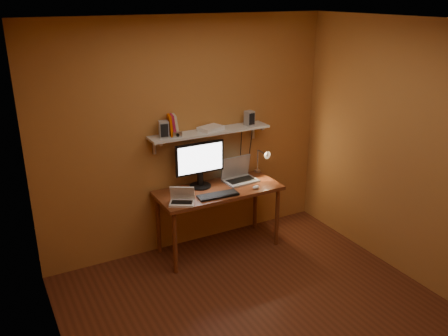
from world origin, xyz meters
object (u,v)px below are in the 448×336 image
wall_shelf (210,132)px  keyboard (218,195)px  desk (219,196)px  mouse (256,187)px  laptop (238,174)px  shelf_camera (177,135)px  router (211,128)px  monitor (200,162)px  speaker_right (249,118)px  netbook (182,199)px  speaker_left (164,129)px  desk_lamp (263,159)px

wall_shelf → keyboard: size_ratio=3.15×
desk → keyboard: size_ratio=3.15×
keyboard → mouse: bearing=2.6°
laptop → desk: bearing=-163.1°
wall_shelf → shelf_camera: bearing=-170.9°
wall_shelf → mouse: (0.37, -0.38, -0.59)m
keyboard → desk: bearing=64.9°
desk → router: size_ratio=5.27×
monitor → wall_shelf: bearing=16.1°
monitor → mouse: (0.53, -0.34, -0.27)m
laptop → speaker_right: (0.17, 0.06, 0.63)m
netbook → speaker_right: bearing=49.2°
laptop → speaker_right: bearing=15.7°
wall_shelf → keyboard: wall_shelf is taller
laptop → speaker_left: 1.08m
desk → keyboard: 0.23m
speaker_left → speaker_right: 1.04m
netbook → mouse: bearing=28.6°
wall_shelf → laptop: size_ratio=3.59×
speaker_right → desk: bearing=-166.5°
wall_shelf → speaker_left: size_ratio=7.92×
laptop → mouse: (0.05, -0.31, -0.06)m
desk_lamp → speaker_right: (-0.17, 0.05, 0.50)m
keyboard → shelf_camera: (-0.32, 0.31, 0.64)m
laptop → netbook: size_ratio=1.26×
router → monitor: bearing=-162.5°
speaker_left → netbook: bearing=-71.6°
desk → netbook: netbook is taller
desk → mouse: (0.37, -0.19, 0.10)m
speaker_left → shelf_camera: 0.15m
desk → netbook: bearing=-162.8°
speaker_right → router: bearing=170.7°
laptop → desk_lamp: size_ratio=1.04×
desk_lamp → router: bearing=173.2°
speaker_right → laptop: bearing=-167.3°
monitor → desk: bearing=-44.8°
keyboard → speaker_right: 0.98m
keyboard → mouse: mouse is taller
router → laptop: bearing=-15.0°
netbook → desk: bearing=47.9°
monitor → desk_lamp: size_ratio=1.52×
mouse → shelf_camera: (-0.79, 0.32, 0.64)m
desk → monitor: bearing=134.8°
keyboard → desk_lamp: bearing=25.7°
keyboard → speaker_right: size_ratio=2.67×
laptop → netbook: laptop is taller
router → shelf_camera: bearing=-170.0°
monitor → speaker_left: (-0.39, 0.04, 0.42)m
speaker_left → speaker_right: speaker_left is taller
shelf_camera → router: 0.44m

